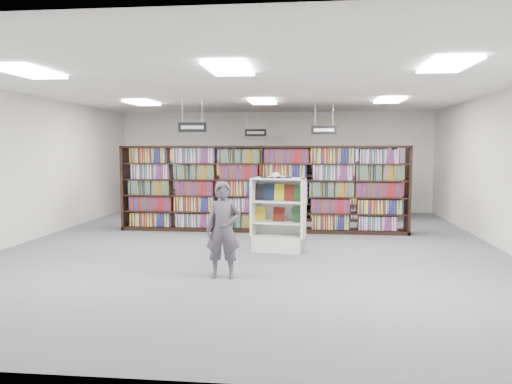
# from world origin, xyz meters

# --- Properties ---
(floor) EXTENTS (12.00, 12.00, 0.00)m
(floor) POSITION_xyz_m (0.00, 0.00, 0.00)
(floor) COLOR #58585D
(floor) RESTS_ON ground
(ceiling) EXTENTS (10.00, 12.00, 0.10)m
(ceiling) POSITION_xyz_m (0.00, 0.00, 3.20)
(ceiling) COLOR white
(ceiling) RESTS_ON wall_back
(wall_back) EXTENTS (10.00, 0.10, 3.20)m
(wall_back) POSITION_xyz_m (0.00, 6.00, 1.60)
(wall_back) COLOR silver
(wall_back) RESTS_ON ground
(wall_front) EXTENTS (10.00, 0.10, 3.20)m
(wall_front) POSITION_xyz_m (0.00, -6.00, 1.60)
(wall_front) COLOR silver
(wall_front) RESTS_ON ground
(wall_left) EXTENTS (0.10, 12.00, 3.20)m
(wall_left) POSITION_xyz_m (-5.00, 0.00, 1.60)
(wall_left) COLOR silver
(wall_left) RESTS_ON ground
(wall_right) EXTENTS (0.10, 12.00, 3.20)m
(wall_right) POSITION_xyz_m (5.00, 0.00, 1.60)
(wall_right) COLOR silver
(wall_right) RESTS_ON ground
(bookshelf_row_near) EXTENTS (7.00, 0.60, 2.10)m
(bookshelf_row_near) POSITION_xyz_m (0.00, 2.00, 1.05)
(bookshelf_row_near) COLOR black
(bookshelf_row_near) RESTS_ON floor
(bookshelf_row_mid) EXTENTS (7.00, 0.60, 2.10)m
(bookshelf_row_mid) POSITION_xyz_m (0.00, 4.00, 1.05)
(bookshelf_row_mid) COLOR black
(bookshelf_row_mid) RESTS_ON floor
(bookshelf_row_far) EXTENTS (7.00, 0.60, 2.10)m
(bookshelf_row_far) POSITION_xyz_m (0.00, 5.70, 1.05)
(bookshelf_row_far) COLOR black
(bookshelf_row_far) RESTS_ON floor
(aisle_sign_left) EXTENTS (0.65, 0.02, 0.80)m
(aisle_sign_left) POSITION_xyz_m (-1.50, 1.00, 2.53)
(aisle_sign_left) COLOR #B2B2B7
(aisle_sign_left) RESTS_ON ceiling
(aisle_sign_right) EXTENTS (0.65, 0.02, 0.80)m
(aisle_sign_right) POSITION_xyz_m (1.50, 3.00, 2.53)
(aisle_sign_right) COLOR #B2B2B7
(aisle_sign_right) RESTS_ON ceiling
(aisle_sign_center) EXTENTS (0.65, 0.02, 0.80)m
(aisle_sign_center) POSITION_xyz_m (-0.50, 5.00, 2.53)
(aisle_sign_center) COLOR #B2B2B7
(aisle_sign_center) RESTS_ON ceiling
(troffer_front_left) EXTENTS (0.60, 1.20, 0.04)m
(troffer_front_left) POSITION_xyz_m (-3.00, -3.00, 3.16)
(troffer_front_left) COLOR white
(troffer_front_left) RESTS_ON ceiling
(troffer_front_center) EXTENTS (0.60, 1.20, 0.04)m
(troffer_front_center) POSITION_xyz_m (0.00, -3.00, 3.16)
(troffer_front_center) COLOR white
(troffer_front_center) RESTS_ON ceiling
(troffer_front_right) EXTENTS (0.60, 1.20, 0.04)m
(troffer_front_right) POSITION_xyz_m (3.00, -3.00, 3.16)
(troffer_front_right) COLOR white
(troffer_front_right) RESTS_ON ceiling
(troffer_back_left) EXTENTS (0.60, 1.20, 0.04)m
(troffer_back_left) POSITION_xyz_m (-3.00, 2.00, 3.16)
(troffer_back_left) COLOR white
(troffer_back_left) RESTS_ON ceiling
(troffer_back_center) EXTENTS (0.60, 1.20, 0.04)m
(troffer_back_center) POSITION_xyz_m (0.00, 2.00, 3.16)
(troffer_back_center) COLOR white
(troffer_back_center) RESTS_ON ceiling
(troffer_back_right) EXTENTS (0.60, 1.20, 0.04)m
(troffer_back_right) POSITION_xyz_m (3.00, 2.00, 3.16)
(troffer_back_right) COLOR white
(troffer_back_right) RESTS_ON ceiling
(endcap_display) EXTENTS (1.10, 0.65, 1.46)m
(endcap_display) POSITION_xyz_m (0.54, -0.30, 0.49)
(endcap_display) COLOR white
(endcap_display) RESTS_ON floor
(open_book) EXTENTS (0.63, 0.39, 0.13)m
(open_book) POSITION_xyz_m (0.49, -0.31, 1.49)
(open_book) COLOR black
(open_book) RESTS_ON endcap_display
(shopper) EXTENTS (0.56, 0.38, 1.52)m
(shopper) POSITION_xyz_m (-0.19, -2.49, 0.76)
(shopper) COLOR #514C56
(shopper) RESTS_ON floor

